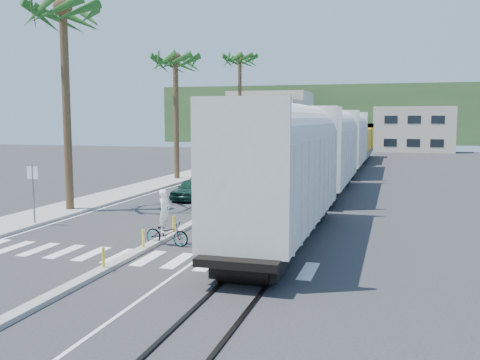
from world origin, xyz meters
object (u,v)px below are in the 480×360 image
at_px(car_second, 214,176).
at_px(cyclist, 166,228).
at_px(street_sign, 33,186).
at_px(car_lead, 192,189).

relative_size(car_second, cyclist, 2.17).
bearing_deg(cyclist, street_sign, 81.71).
height_order(car_second, cyclist, cyclist).
relative_size(street_sign, car_second, 0.60).
distance_m(street_sign, cyclist, 8.11).
height_order(car_lead, car_second, car_second).
xyz_separation_m(car_lead, car_second, (-0.84, 6.62, 0.12)).
height_order(street_sign, cyclist, street_sign).
bearing_deg(car_lead, car_second, 102.09).
bearing_deg(cyclist, car_second, 18.46).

